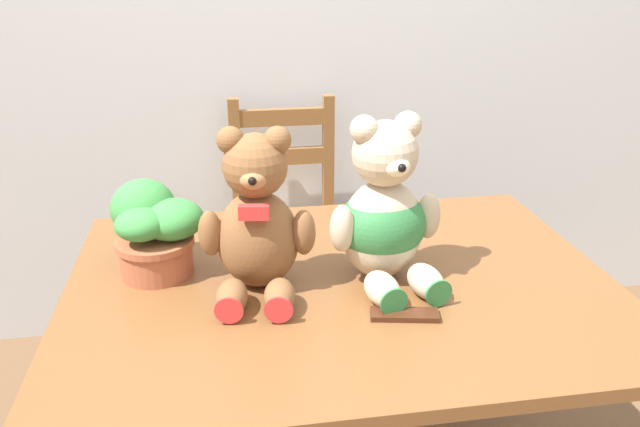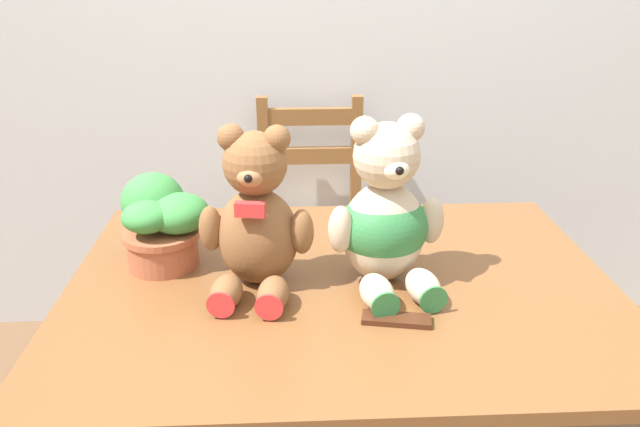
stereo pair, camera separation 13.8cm
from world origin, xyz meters
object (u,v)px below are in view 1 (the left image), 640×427
object	(u,v)px
teddy_bear_right	(384,216)
chocolate_bar	(404,315)
potted_plant	(153,227)
wooden_chair_behind	(288,237)
teddy_bear_left	(257,222)

from	to	relation	value
teddy_bear_right	chocolate_bar	size ratio (longest dim) A/B	2.73
potted_plant	chocolate_bar	world-z (taller)	potted_plant
teddy_bear_right	potted_plant	world-z (taller)	teddy_bear_right
teddy_bear_right	potted_plant	xyz separation A→B (m)	(-0.52, 0.12, -0.04)
wooden_chair_behind	chocolate_bar	world-z (taller)	wooden_chair_behind
wooden_chair_behind	chocolate_bar	bearing A→B (deg)	97.75
teddy_bear_left	teddy_bear_right	world-z (taller)	teddy_bear_right
teddy_bear_left	teddy_bear_right	xyz separation A→B (m)	(0.29, 0.00, -0.00)
teddy_bear_left	teddy_bear_right	bearing A→B (deg)	-171.38
wooden_chair_behind	chocolate_bar	xyz separation A→B (m)	(0.14, -1.00, 0.27)
potted_plant	chocolate_bar	bearing A→B (deg)	-29.66
teddy_bear_left	teddy_bear_right	distance (m)	0.29
potted_plant	wooden_chair_behind	bearing A→B (deg)	61.29
potted_plant	chocolate_bar	size ratio (longest dim) A/B	1.56
teddy_bear_left	chocolate_bar	size ratio (longest dim) A/B	2.62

